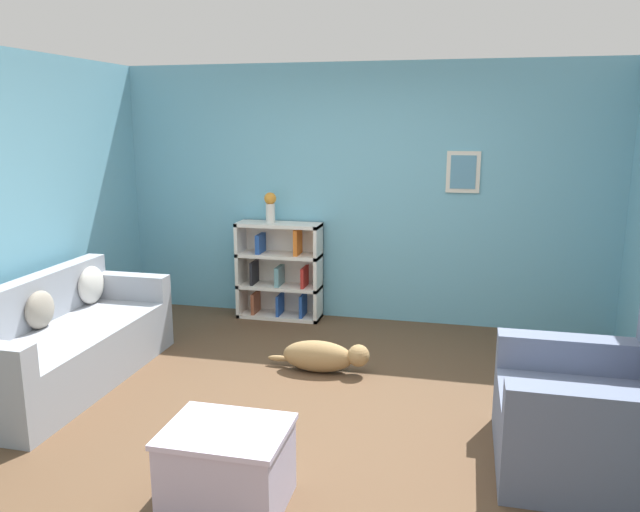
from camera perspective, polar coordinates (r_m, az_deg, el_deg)
ground_plane at (r=4.62m, az=-1.17°, el=-13.88°), size 14.00×14.00×0.00m
wall_back at (r=6.39m, az=3.84°, el=5.65°), size 5.60×0.13×2.60m
couch at (r=5.36m, az=-22.63°, el=-7.50°), size 0.82×2.00×0.82m
bookshelf at (r=6.53m, az=-3.68°, el=-1.38°), size 0.87×0.30×1.01m
recliner_chair at (r=4.12m, az=24.38°, el=-13.07°), size 1.04×1.02×1.04m
coffee_table at (r=3.55m, az=-8.49°, el=-18.33°), size 0.65×0.52×0.45m
dog at (r=5.21m, az=0.27°, el=-9.14°), size 0.88×0.24×0.26m
vase at (r=6.41m, az=-4.57°, el=4.62°), size 0.12×0.12×0.31m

